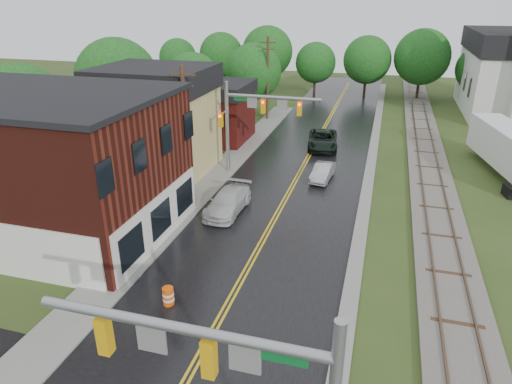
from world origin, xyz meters
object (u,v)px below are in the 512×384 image
at_px(utility_pole_c, 268,77).
at_px(tree_left_a, 23,112).
at_px(tree_left_b, 118,82).
at_px(suv_dark, 323,140).
at_px(utility_pole_b, 186,130).
at_px(traffic_signal_far, 254,113).
at_px(pickup_white, 228,202).
at_px(tree_left_e, 254,73).
at_px(sedan_silver, 323,172).
at_px(brick_building, 46,164).
at_px(tree_left_c, 194,83).
at_px(semi_trailer, 511,150).
at_px(construction_barrel, 168,296).
at_px(traffic_signal_near, 241,382).

height_order(utility_pole_c, tree_left_a, utility_pole_c).
distance_m(tree_left_b, suv_dark, 19.57).
relative_size(utility_pole_b, suv_dark, 1.60).
distance_m(traffic_signal_far, pickup_white, 8.20).
relative_size(utility_pole_c, suv_dark, 1.60).
distance_m(utility_pole_b, utility_pole_c, 22.00).
relative_size(tree_left_e, sedan_silver, 2.20).
relative_size(brick_building, sedan_silver, 3.85).
bearing_deg(utility_pole_b, tree_left_e, 94.90).
height_order(brick_building, tree_left_e, brick_building).
distance_m(utility_pole_c, suv_dark, 12.25).
height_order(brick_building, tree_left_c, brick_building).
distance_m(tree_left_e, suv_dark, 14.94).
distance_m(brick_building, sedan_silver, 19.33).
height_order(brick_building, semi_trailer, brick_building).
height_order(utility_pole_c, pickup_white, utility_pole_c).
xyz_separation_m(brick_building, tree_left_a, (-7.36, 6.90, 0.96)).
relative_size(pickup_white, construction_barrel, 5.42).
bearing_deg(construction_barrel, utility_pole_b, 109.22).
height_order(tree_left_a, semi_trailer, tree_left_a).
bearing_deg(tree_left_c, utility_pole_b, -68.51).
height_order(traffic_signal_near, construction_barrel, traffic_signal_near).
bearing_deg(traffic_signal_near, sedan_silver, 93.45).
bearing_deg(suv_dark, sedan_silver, -89.02).
bearing_deg(traffic_signal_far, tree_left_e, 105.89).
distance_m(tree_left_a, construction_barrel, 21.45).
relative_size(brick_building, tree_left_b, 1.48).
bearing_deg(tree_left_e, tree_left_b, -122.74).
relative_size(traffic_signal_far, tree_left_a, 0.85).
bearing_deg(utility_pole_b, tree_left_b, 138.14).
relative_size(traffic_signal_near, sedan_silver, 1.98).
relative_size(brick_building, tree_left_e, 1.75).
bearing_deg(utility_pole_b, traffic_signal_far, 56.32).
relative_size(utility_pole_c, semi_trailer, 0.77).
distance_m(traffic_signal_far, construction_barrel, 17.61).
relative_size(tree_left_c, semi_trailer, 0.66).
distance_m(utility_pole_b, construction_barrel, 13.40).
bearing_deg(tree_left_e, utility_pole_b, -85.10).
relative_size(semi_trailer, construction_barrel, 12.74).
bearing_deg(semi_trailer, pickup_white, -147.53).
bearing_deg(utility_pole_b, pickup_white, -29.15).
distance_m(traffic_signal_near, tree_left_c, 41.67).
bearing_deg(brick_building, suv_dark, 56.71).
height_order(pickup_white, semi_trailer, semi_trailer).
relative_size(tree_left_e, suv_dark, 1.45).
xyz_separation_m(utility_pole_b, tree_left_a, (-13.05, -0.10, 0.39)).
relative_size(tree_left_b, tree_left_e, 1.19).
height_order(traffic_signal_far, semi_trailer, traffic_signal_far).
distance_m(tree_left_c, pickup_white, 22.89).
xyz_separation_m(traffic_signal_far, tree_left_b, (-14.38, 4.90, 0.74)).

